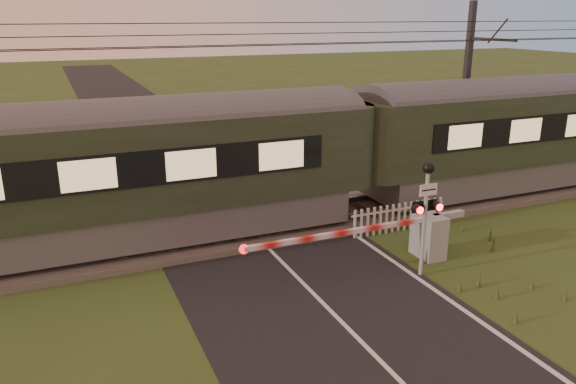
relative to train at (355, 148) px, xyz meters
name	(u,v)px	position (x,y,z in m)	size (l,w,h in m)	color
ground	(354,336)	(-3.63, -6.50, -2.23)	(160.00, 160.00, 0.00)	#36451A
road	(361,341)	(-3.62, -6.73, -2.22)	(6.00, 140.00, 0.03)	black
track_bed	(249,228)	(-3.63, 0.00, -2.17)	(140.00, 3.40, 0.39)	#47423D
overhead_wires	(245,37)	(-3.63, 0.00, 3.49)	(120.00, 0.62, 0.62)	black
train	(355,148)	(0.00, 0.00, 0.00)	(41.80, 2.88, 3.89)	slate
boom_gate	(421,235)	(-0.06, -3.78, -1.57)	(6.47, 0.92, 1.22)	gray
crossing_signal	(426,199)	(-0.69, -4.69, -0.19)	(0.75, 0.33, 2.96)	gray
picket_fence	(399,217)	(0.51, -1.89, -1.78)	(3.27, 0.07, 0.89)	silver
catenary_mast	(467,89)	(6.19, 2.23, 1.32)	(0.21, 2.46, 6.83)	#2D2D30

